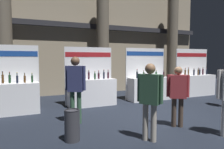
{
  "coord_description": "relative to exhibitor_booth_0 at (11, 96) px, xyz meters",
  "views": [
    {
      "loc": [
        -3.79,
        -5.26,
        1.77
      ],
      "look_at": [
        -0.78,
        1.4,
        1.22
      ],
      "focal_mm": 33.43,
      "sensor_mm": 36.0,
      "label": 1
    }
  ],
  "objects": [
    {
      "name": "exhibitor_booth_3",
      "position": [
        8.13,
        0.16,
        -0.0
      ],
      "size": [
        1.97,
        0.66,
        2.26
      ],
      "color": "white",
      "rests_on": "ground_plane"
    },
    {
      "name": "exhibitor_booth_1",
      "position": [
        2.77,
        0.13,
        0.0
      ],
      "size": [
        1.89,
        0.66,
        2.23
      ],
      "color": "white",
      "rests_on": "ground_plane"
    },
    {
      "name": "visitor_0",
      "position": [
        1.66,
        -1.8,
        0.51
      ],
      "size": [
        0.5,
        0.39,
        1.84
      ],
      "rotation": [
        0.0,
        0.0,
        5.76
      ],
      "color": "#33563D",
      "rests_on": "ground_plane"
    },
    {
      "name": "exhibitor_booth_2",
      "position": [
        5.39,
        0.14,
        -0.01
      ],
      "size": [
        1.96,
        0.66,
        2.24
      ],
      "color": "white",
      "rests_on": "ground_plane"
    },
    {
      "name": "trash_bin",
      "position": [
        1.27,
        -3.0,
        -0.25
      ],
      "size": [
        0.33,
        0.33,
        0.69
      ],
      "color": "#38383D",
      "rests_on": "ground_plane"
    },
    {
      "name": "visitor_5",
      "position": [
        2.8,
        -3.67,
        0.4
      ],
      "size": [
        0.4,
        0.49,
        1.68
      ],
      "rotation": [
        0.0,
        0.0,
        2.18
      ],
      "color": "#ADA393",
      "rests_on": "ground_plane"
    },
    {
      "name": "ground_plane",
      "position": [
        4.04,
        -2.09,
        -0.59
      ],
      "size": [
        25.38,
        25.38,
        0.0
      ],
      "primitive_type": "plane",
      "color": "black"
    },
    {
      "name": "exhibitor_booth_0",
      "position": [
        0.0,
        0.0,
        0.0
      ],
      "size": [
        1.8,
        0.66,
        2.24
      ],
      "color": "white",
      "rests_on": "ground_plane"
    },
    {
      "name": "hall_colonnade",
      "position": [
        4.04,
        2.86,
        2.4
      ],
      "size": [
        12.69,
        1.36,
        6.2
      ],
      "color": "gray",
      "rests_on": "ground_plane"
    },
    {
      "name": "visitor_4",
      "position": [
        4.0,
        -3.19,
        0.35
      ],
      "size": [
        0.49,
        0.42,
        1.58
      ],
      "rotation": [
        0.0,
        0.0,
        5.7
      ],
      "color": "#47382D",
      "rests_on": "ground_plane"
    }
  ]
}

